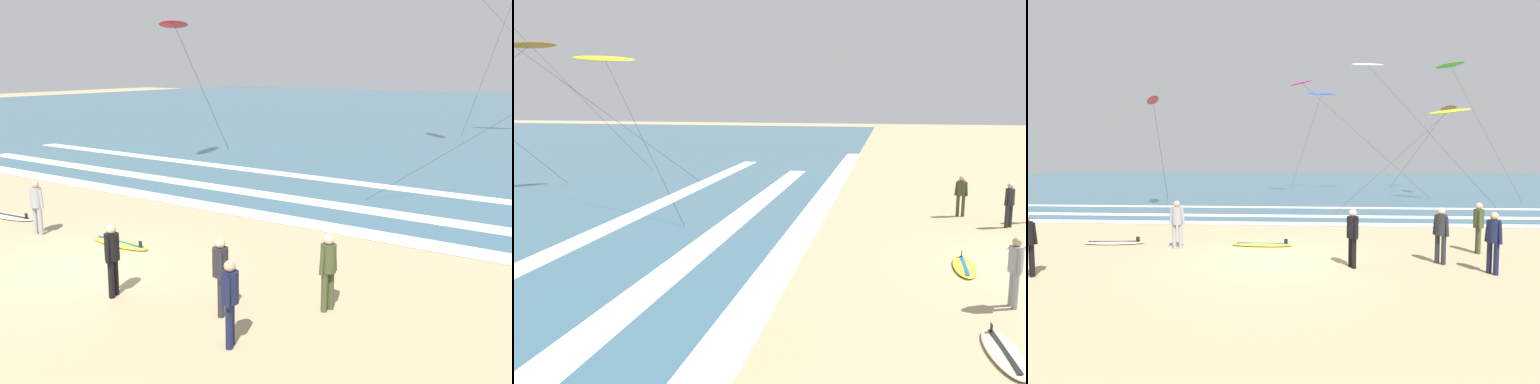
# 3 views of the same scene
# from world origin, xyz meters

# --- Properties ---
(ground_plane) EXTENTS (160.00, 160.00, 0.00)m
(ground_plane) POSITION_xyz_m (0.00, 0.00, 0.00)
(ground_plane) COLOR tan
(wave_foam_shoreline) EXTENTS (57.32, 1.03, 0.01)m
(wave_foam_shoreline) POSITION_xyz_m (0.48, 6.96, 0.01)
(wave_foam_shoreline) COLOR white
(wave_foam_shoreline) RESTS_ON ocean_surface
(wave_foam_mid_break) EXTENTS (36.80, 0.98, 0.01)m
(wave_foam_mid_break) POSITION_xyz_m (-0.51, 9.67, 0.01)
(wave_foam_mid_break) COLOR white
(wave_foam_mid_break) RESTS_ON ocean_surface
(wave_foam_outer_break) EXTENTS (42.34, 0.89, 0.01)m
(wave_foam_outer_break) POSITION_xyz_m (0.86, 13.79, 0.01)
(wave_foam_outer_break) COLOR white
(wave_foam_outer_break) RESTS_ON ocean_surface
(surfer_mid_group) EXTENTS (0.40, 0.45, 1.60)m
(surfer_mid_group) POSITION_xyz_m (4.72, -0.12, 0.96)
(surfer_mid_group) COLOR #232328
(surfer_mid_group) RESTS_ON ground
(surfer_foreground_main) EXTENTS (0.32, 0.49, 1.60)m
(surfer_foreground_main) POSITION_xyz_m (5.73, -1.10, 0.96)
(surfer_foreground_main) COLOR #141938
(surfer_foreground_main) RESTS_ON ground
(surfer_background_far) EXTENTS (0.52, 0.32, 1.60)m
(surfer_background_far) POSITION_xyz_m (-3.33, 1.30, 0.96)
(surfer_background_far) COLOR gray
(surfer_background_far) RESTS_ON ground
(surfer_right_near) EXTENTS (0.32, 0.52, 1.60)m
(surfer_right_near) POSITION_xyz_m (6.32, 1.33, 0.96)
(surfer_right_near) COLOR #384223
(surfer_right_near) RESTS_ON ground
(surfer_left_near) EXTENTS (0.32, 0.51, 1.60)m
(surfer_left_near) POSITION_xyz_m (2.22, -0.69, 0.96)
(surfer_left_near) COLOR black
(surfer_left_near) RESTS_ON ground
(surfboard_near_water) EXTENTS (2.11, 0.63, 0.25)m
(surfboard_near_water) POSITION_xyz_m (-0.59, 1.98, 0.05)
(surfboard_near_water) COLOR yellow
(surfboard_near_water) RESTS_ON ground
(surfboard_right_spare) EXTENTS (2.15, 0.83, 0.25)m
(surfboard_right_spare) POSITION_xyz_m (-5.81, 1.92, 0.05)
(surfboard_right_spare) COLOR beige
(surfboard_right_spare) RESTS_ON ground
(kite_red_low_near) EXTENTS (2.22, 7.29, 6.91)m
(kite_red_low_near) POSITION_xyz_m (-8.78, 13.02, 6.67)
(kite_red_low_near) COLOR red
(kite_red_low_near) RESTS_ON ground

